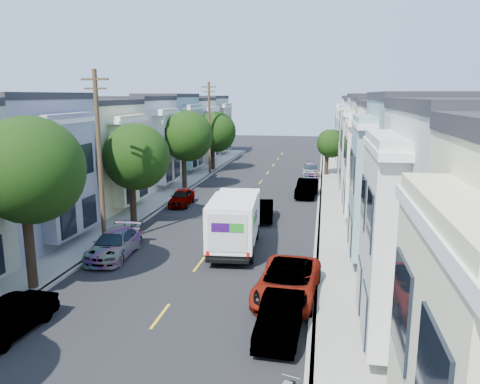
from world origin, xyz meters
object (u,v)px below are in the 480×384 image
at_px(parked_left_b, 11,319).
at_px(parked_right_d, 311,170).
at_px(tree_d, 187,136).
at_px(parked_right_c, 307,188).
at_px(tree_b, 29,171).
at_px(parked_left_c, 114,244).
at_px(utility_pole_near, 100,159).
at_px(tree_far_r, 330,144).
at_px(parked_left_d, 182,197).
at_px(tree_e, 215,132).
at_px(fedex_truck, 235,220).
at_px(utility_pole_far, 209,128).
at_px(parked_right_b, 288,282).
at_px(tree_c, 135,157).
at_px(lead_sedan, 263,211).
at_px(parked_right_a, 281,317).

height_order(parked_left_b, parked_right_d, parked_right_d).
relative_size(tree_d, parked_right_c, 1.62).
bearing_deg(tree_b, parked_left_c, 74.06).
distance_m(tree_d, utility_pole_near, 17.20).
relative_size(tree_far_r, parked_left_d, 1.27).
bearing_deg(parked_right_d, parked_left_d, -125.07).
distance_m(parked_left_c, parked_left_d, 12.41).
bearing_deg(tree_far_r, parked_left_b, -107.37).
height_order(tree_e, parked_left_c, tree_e).
distance_m(utility_pole_near, fedex_truck, 8.43).
relative_size(utility_pole_far, parked_right_b, 1.81).
distance_m(utility_pole_near, parked_right_d, 29.32).
distance_m(tree_c, lead_sedan, 9.66).
height_order(tree_c, utility_pole_near, utility_pole_near).
distance_m(tree_e, parked_left_b, 39.34).
xyz_separation_m(tree_b, tree_far_r, (13.20, 33.84, -2.03)).
distance_m(fedex_truck, parked_right_d, 26.22).
relative_size(parked_left_d, parked_right_b, 0.73).
relative_size(parked_left_c, parked_right_c, 1.03).
relative_size(parked_left_b, parked_right_b, 0.70).
relative_size(tree_e, parked_right_c, 1.51).
relative_size(tree_b, tree_e, 1.15).
distance_m(parked_left_b, parked_right_a, 9.97).
relative_size(tree_c, fedex_truck, 1.06).
bearing_deg(tree_far_r, parked_right_b, -93.49).
bearing_deg(parked_right_a, lead_sedan, 102.27).
bearing_deg(tree_b, fedex_truck, 43.56).
height_order(lead_sedan, parked_left_b, lead_sedan).
xyz_separation_m(utility_pole_near, parked_left_c, (1.40, -1.63, -4.45)).
distance_m(tree_far_r, utility_pole_near, 30.37).
distance_m(tree_c, parked_left_c, 7.87).
relative_size(parked_right_a, parked_right_d, 0.96).
height_order(parked_left_b, parked_right_c, parked_right_c).
height_order(tree_d, parked_right_b, tree_d).
relative_size(tree_b, utility_pole_far, 0.79).
xyz_separation_m(utility_pole_far, parked_right_d, (11.20, 0.72, -4.50)).
bearing_deg(tree_far_r, utility_pole_near, -115.80).
height_order(parked_left_b, parked_right_b, parked_right_b).
bearing_deg(parked_right_b, tree_c, 141.11).
bearing_deg(fedex_truck, parked_right_b, -64.60).
bearing_deg(tree_b, lead_sedan, 59.06).
height_order(utility_pole_far, parked_left_b, utility_pole_far).
distance_m(utility_pole_far, lead_sedan, 20.79).
bearing_deg(fedex_truck, parked_left_d, 117.65).
relative_size(fedex_truck, parked_left_b, 1.68).
xyz_separation_m(tree_e, parked_right_d, (11.20, -2.00, -3.87)).
relative_size(tree_b, utility_pole_near, 0.79).
distance_m(tree_e, utility_pole_far, 2.79).
height_order(utility_pole_near, lead_sedan, utility_pole_near).
relative_size(tree_d, utility_pole_near, 0.74).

